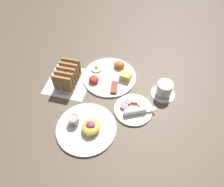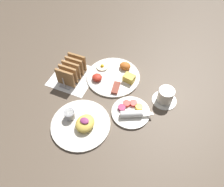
{
  "view_description": "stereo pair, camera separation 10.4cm",
  "coord_description": "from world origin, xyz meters",
  "px_view_note": "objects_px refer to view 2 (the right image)",
  "views": [
    {
      "loc": [
        0.21,
        -0.6,
        0.87
      ],
      "look_at": [
        0.06,
        0.04,
        0.03
      ],
      "focal_mm": 35.0,
      "sensor_mm": 36.0,
      "label": 1
    },
    {
      "loc": [
        0.31,
        -0.57,
        0.87
      ],
      "look_at": [
        0.06,
        0.04,
        0.03
      ],
      "focal_mm": 35.0,
      "sensor_mm": 36.0,
      "label": 2
    }
  ],
  "objects_px": {
    "plate_condiments": "(131,112)",
    "plate_foreground": "(81,123)",
    "plate_breakfast": "(114,76)",
    "coffee_cup": "(165,96)",
    "toast_rack": "(72,70)"
  },
  "relations": [
    {
      "from": "plate_condiments",
      "to": "coffee_cup",
      "type": "distance_m",
      "value": 0.19
    },
    {
      "from": "plate_breakfast",
      "to": "plate_condiments",
      "type": "relative_size",
      "value": 1.45
    },
    {
      "from": "plate_breakfast",
      "to": "toast_rack",
      "type": "height_order",
      "value": "toast_rack"
    },
    {
      "from": "plate_foreground",
      "to": "coffee_cup",
      "type": "xyz_separation_m",
      "value": [
        0.31,
        0.28,
        0.02
      ]
    },
    {
      "from": "plate_foreground",
      "to": "toast_rack",
      "type": "distance_m",
      "value": 0.31
    },
    {
      "from": "toast_rack",
      "to": "coffee_cup",
      "type": "xyz_separation_m",
      "value": [
        0.49,
        0.04,
        -0.02
      ]
    },
    {
      "from": "plate_condiments",
      "to": "plate_breakfast",
      "type": "bearing_deg",
      "value": 131.43
    },
    {
      "from": "plate_condiments",
      "to": "plate_foreground",
      "type": "bearing_deg",
      "value": -141.66
    },
    {
      "from": "plate_foreground",
      "to": "toast_rack",
      "type": "height_order",
      "value": "toast_rack"
    },
    {
      "from": "plate_condiments",
      "to": "plate_foreground",
      "type": "relative_size",
      "value": 0.72
    },
    {
      "from": "plate_breakfast",
      "to": "plate_foreground",
      "type": "xyz_separation_m",
      "value": [
        -0.03,
        -0.33,
        0.0
      ]
    },
    {
      "from": "plate_condiments",
      "to": "coffee_cup",
      "type": "relative_size",
      "value": 1.63
    },
    {
      "from": "plate_breakfast",
      "to": "plate_foreground",
      "type": "height_order",
      "value": "plate_foreground"
    },
    {
      "from": "coffee_cup",
      "to": "plate_condiments",
      "type": "bearing_deg",
      "value": -133.78
    },
    {
      "from": "toast_rack",
      "to": "coffee_cup",
      "type": "distance_m",
      "value": 0.5
    }
  ]
}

